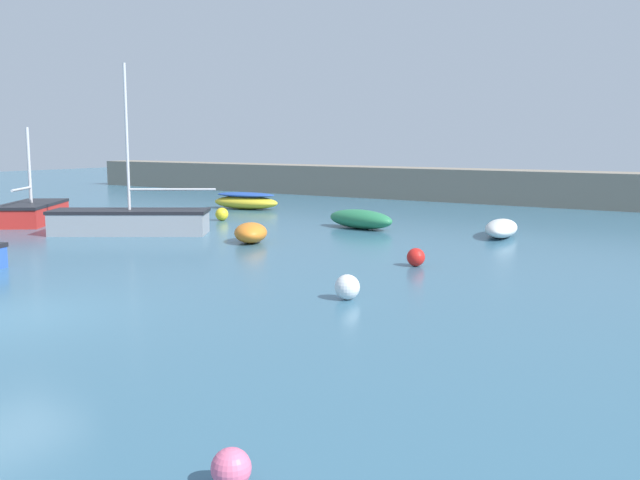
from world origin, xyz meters
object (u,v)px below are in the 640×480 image
mooring_buoy_red (416,257)px  rowboat_with_red_cover (246,201)px  sailboat_twin_hulled (32,212)px  mooring_buoy_white (347,287)px  open_tender_yellow (360,219)px  sailboat_tall_mast (130,221)px  mooring_buoy_yellow (222,214)px  mooring_buoy_pink (231,468)px  rowboat_blue_near (501,228)px  fishing_dinghy_green (251,233)px

mooring_buoy_red → rowboat_with_red_cover: bearing=145.0°
sailboat_twin_hulled → mooring_buoy_red: (18.20, -0.39, -0.20)m
mooring_buoy_white → mooring_buoy_red: mooring_buoy_white is taller
rowboat_with_red_cover → sailboat_twin_hulled: 10.47m
open_tender_yellow → sailboat_tall_mast: sailboat_tall_mast is taller
mooring_buoy_yellow → mooring_buoy_pink: 24.39m
mooring_buoy_white → mooring_buoy_red: size_ratio=1.10×
mooring_buoy_white → mooring_buoy_pink: size_ratio=1.35×
rowboat_with_red_cover → sailboat_twin_hulled: size_ratio=0.80×
sailboat_twin_hulled → open_tender_yellow: bearing=-100.7°
open_tender_yellow → sailboat_twin_hulled: sailboat_twin_hulled is taller
sailboat_tall_mast → mooring_buoy_red: 11.98m
sailboat_twin_hulled → mooring_buoy_red: bearing=-127.9°
sailboat_twin_hulled → mooring_buoy_yellow: (6.11, 5.17, -0.17)m
sailboat_twin_hulled → mooring_buoy_pink: size_ratio=11.23×
mooring_buoy_red → sailboat_tall_mast: bearing=178.7°
mooring_buoy_yellow → mooring_buoy_white: mooring_buoy_yellow is taller
rowboat_with_red_cover → mooring_buoy_red: bearing=135.3°
rowboat_blue_near → mooring_buoy_pink: rowboat_blue_near is taller
rowboat_blue_near → mooring_buoy_yellow: 12.11m
mooring_buoy_yellow → sailboat_twin_hulled: bearing=-139.7°
mooring_buoy_red → mooring_buoy_pink: (4.10, -12.68, -0.05)m
rowboat_with_red_cover → open_tender_yellow: bearing=147.9°
rowboat_with_red_cover → mooring_buoy_pink: size_ratio=9.01×
sailboat_tall_mast → sailboat_twin_hulled: (-6.22, 0.12, -0.03)m
mooring_buoy_white → mooring_buoy_pink: 8.76m
open_tender_yellow → mooring_buoy_pink: size_ratio=7.88×
sailboat_twin_hulled → mooring_buoy_pink: 25.85m
rowboat_with_red_cover → fishing_dinghy_green: 12.00m
open_tender_yellow → mooring_buoy_pink: open_tender_yellow is taller
mooring_buoy_yellow → open_tender_yellow: bearing=8.3°
open_tender_yellow → mooring_buoy_white: 12.77m
rowboat_blue_near → fishing_dinghy_green: fishing_dinghy_green is taller
rowboat_with_red_cover → rowboat_blue_near: (14.46, -2.95, -0.11)m
open_tender_yellow → mooring_buoy_red: (5.62, -6.51, -0.12)m
open_tender_yellow → mooring_buoy_yellow: (-6.47, -0.95, -0.09)m
rowboat_blue_near → fishing_dinghy_green: 9.13m
rowboat_with_red_cover → open_tender_yellow: 9.68m
mooring_buoy_white → fishing_dinghy_green: bearing=142.3°
mooring_buoy_red → rowboat_blue_near: bearing=90.8°
fishing_dinghy_green → mooring_buoy_white: bearing=16.5°
fishing_dinghy_green → mooring_buoy_yellow: bearing=-166.3°
sailboat_tall_mast → fishing_dinghy_green: bearing=155.0°
sailboat_tall_mast → mooring_buoy_pink: bearing=107.5°
mooring_buoy_yellow → mooring_buoy_red: bearing=-24.7°
mooring_buoy_yellow → mooring_buoy_red: (12.09, -5.57, -0.03)m
rowboat_with_red_cover → sailboat_twin_hulled: bearing=60.0°
mooring_buoy_white → open_tender_yellow: bearing=119.1°
sailboat_twin_hulled → mooring_buoy_white: 19.45m
mooring_buoy_pink → mooring_buoy_white: bearing=113.7°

